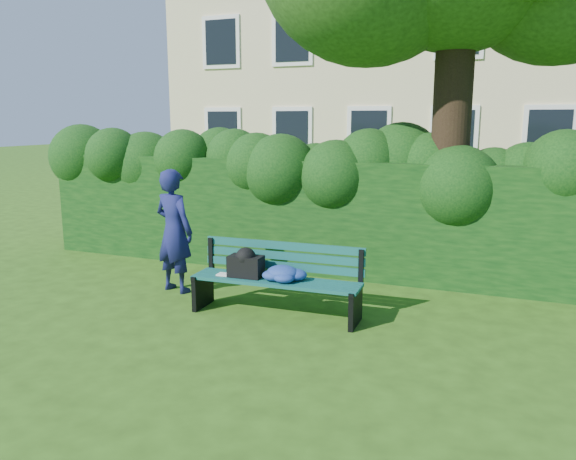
% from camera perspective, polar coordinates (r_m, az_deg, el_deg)
% --- Properties ---
extents(ground, '(80.00, 80.00, 0.00)m').
position_cam_1_polar(ground, '(7.32, -1.76, -8.17)').
color(ground, '#2C4D14').
rests_on(ground, ground).
extents(apartment_building, '(16.00, 8.08, 12.00)m').
position_cam_1_polar(apartment_building, '(20.81, 14.76, 20.73)').
color(apartment_building, beige).
rests_on(apartment_building, ground).
extents(hedge, '(10.00, 1.00, 1.80)m').
position_cam_1_polar(hedge, '(9.10, 3.74, 1.51)').
color(hedge, black).
rests_on(hedge, ground).
extents(park_bench, '(2.16, 0.63, 0.89)m').
position_cam_1_polar(park_bench, '(7.05, -1.56, -4.61)').
color(park_bench, '#105353').
rests_on(park_bench, ground).
extents(man_reading, '(0.72, 0.55, 1.75)m').
position_cam_1_polar(man_reading, '(8.08, -11.49, -0.09)').
color(man_reading, navy).
rests_on(man_reading, ground).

